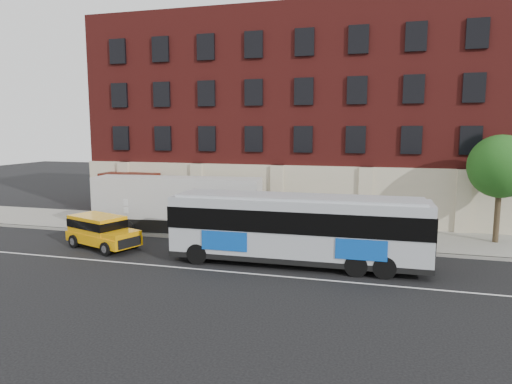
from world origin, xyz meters
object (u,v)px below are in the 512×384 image
(shipping_container, at_px, (177,205))
(sign_pole, at_px, (127,212))
(city_bus, at_px, (297,227))
(yellow_suv, at_px, (101,230))
(street_tree, at_px, (501,169))

(shipping_container, bearing_deg, sign_pole, -155.39)
(sign_pole, xyz_separation_m, city_bus, (11.61, -3.62, 0.45))
(city_bus, bearing_deg, yellow_suv, 178.65)
(street_tree, height_order, yellow_suv, street_tree)
(sign_pole, relative_size, street_tree, 0.40)
(sign_pole, bearing_deg, yellow_suv, -84.07)
(city_bus, bearing_deg, street_tree, 33.69)
(street_tree, height_order, shipping_container, street_tree)
(sign_pole, relative_size, yellow_suv, 0.52)
(sign_pole, xyz_separation_m, shipping_container, (2.88, 1.32, 0.32))
(sign_pole, bearing_deg, street_tree, 8.61)
(sign_pole, relative_size, city_bus, 0.20)
(sign_pole, height_order, street_tree, street_tree)
(shipping_container, bearing_deg, yellow_suv, -118.49)
(street_tree, distance_m, yellow_suv, 22.95)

